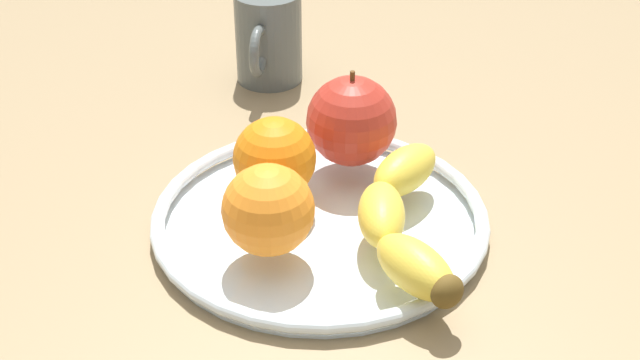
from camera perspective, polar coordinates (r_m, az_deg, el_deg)
ground_plane at (r=76.43cm, az=0.00°, el=-4.27°), size 147.70×147.70×4.00cm
fruit_bowl at (r=74.70cm, az=0.00°, el=-2.49°), size 28.18×28.18×1.80cm
banana at (r=70.43cm, az=5.25°, el=-2.39°), size 21.24×9.58×3.74cm
apple at (r=78.82cm, az=2.02°, el=3.80°), size 8.06×8.06×8.86cm
orange_front_right at (r=74.49cm, az=-2.92°, el=1.40°), size 7.01×7.01×7.01cm
orange_center at (r=68.07cm, az=-3.33°, el=-1.92°), size 7.19×7.19×7.19cm
ambient_mug at (r=96.92cm, az=-3.33°, el=9.07°), size 11.04×7.16×9.90cm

